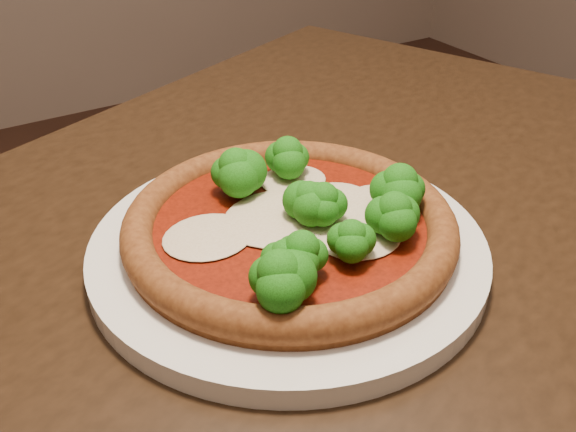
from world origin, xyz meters
TOP-DOWN VIEW (x-y plane):
  - dining_table at (-0.25, -0.16)m, footprint 1.29×1.08m
  - plate at (-0.26, -0.17)m, footprint 0.32×0.32m
  - pizza at (-0.25, -0.17)m, footprint 0.27×0.27m

SIDE VIEW (x-z plane):
  - dining_table at x=-0.25m, z-range 0.26..1.01m
  - plate at x=-0.26m, z-range 0.75..0.77m
  - pizza at x=-0.25m, z-range 0.75..0.82m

